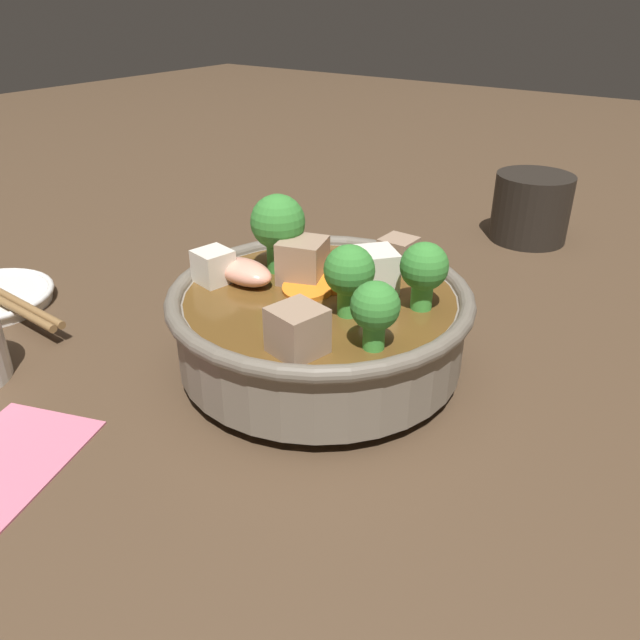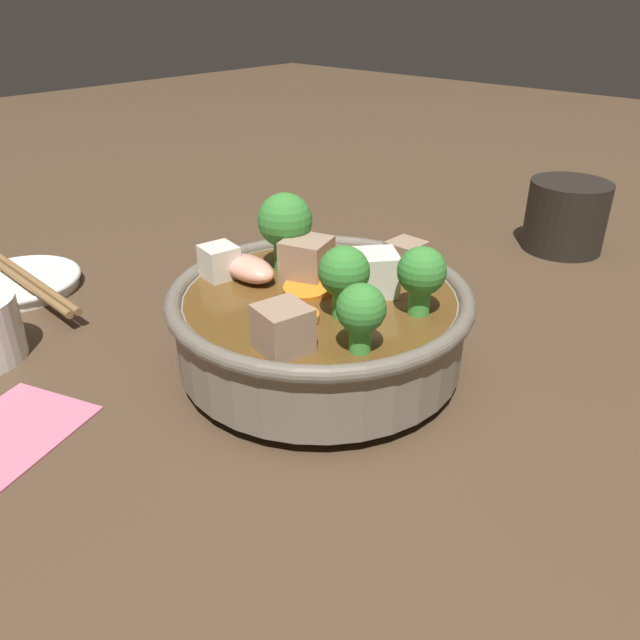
{
  "view_description": "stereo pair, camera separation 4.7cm",
  "coord_description": "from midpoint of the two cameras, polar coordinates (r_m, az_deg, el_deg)",
  "views": [
    {
      "loc": [
        -0.33,
        -0.24,
        0.26
      ],
      "look_at": [
        0.0,
        0.0,
        0.04
      ],
      "focal_mm": 35.0,
      "sensor_mm": 36.0,
      "label": 1
    },
    {
      "loc": [
        -0.3,
        -0.28,
        0.26
      ],
      "look_at": [
        0.0,
        0.0,
        0.04
      ],
      "focal_mm": 35.0,
      "sensor_mm": 36.0,
      "label": 2
    }
  ],
  "objects": [
    {
      "name": "stirfry_bowl",
      "position": [
        0.46,
        2.89,
        0.38
      ],
      "size": [
        0.22,
        0.22,
        0.12
      ],
      "color": "slate",
      "rests_on": "ground_plane"
    },
    {
      "name": "chopsticks_pair",
      "position": [
        0.66,
        -24.15,
        3.87
      ],
      "size": [
        0.03,
        0.24,
        0.01
      ],
      "color": "olive",
      "rests_on": "side_saucer"
    },
    {
      "name": "ground_plane",
      "position": [
        0.49,
        2.75,
        -4.37
      ],
      "size": [
        3.0,
        3.0,
        0.0
      ],
      "primitive_type": "plane",
      "color": "#4C3826"
    },
    {
      "name": "dark_mug",
      "position": [
        0.75,
        23.3,
        8.72
      ],
      "size": [
        0.11,
        0.09,
        0.08
      ],
      "color": "black",
      "rests_on": "ground_plane"
    },
    {
      "name": "side_saucer",
      "position": [
        0.66,
        -23.99,
        3.13
      ],
      "size": [
        0.11,
        0.11,
        0.01
      ],
      "color": "white",
      "rests_on": "ground_plane"
    }
  ]
}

